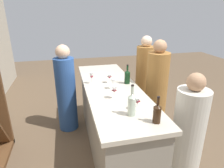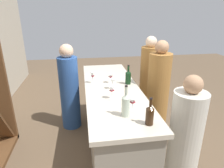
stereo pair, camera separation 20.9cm
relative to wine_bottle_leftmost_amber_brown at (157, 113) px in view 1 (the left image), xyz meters
The scene contains 14 objects.
ground_plane 1.49m from the wine_bottle_leftmost_amber_brown, 11.77° to the left, with size 12.00×12.00×0.00m, color brown.
bar_counter 1.17m from the wine_bottle_leftmost_amber_brown, 11.77° to the left, with size 2.37×0.75×0.99m.
wine_bottle_leftmost_amber_brown is the anchor object (origin of this frame).
wine_bottle_second_left_clear_pale 0.27m from the wine_bottle_leftmost_amber_brown, 44.28° to the left, with size 0.08×0.08×0.33m.
wine_bottle_center_dark_green 1.09m from the wine_bottle_leftmost_amber_brown, ahead, with size 0.08×0.08×0.28m.
wine_glass_near_left 0.31m from the wine_bottle_leftmost_amber_brown, 17.21° to the left, with size 0.08×0.08×0.14m.
wine_glass_near_center 1.19m from the wine_bottle_leftmost_amber_brown, ahead, with size 0.07×0.07×0.14m.
wine_glass_near_right 0.95m from the wine_bottle_leftmost_amber_brown, 12.61° to the left, with size 0.07×0.07×0.15m.
wine_glass_far_left 0.68m from the wine_bottle_leftmost_amber_brown, 22.74° to the left, with size 0.07×0.07×0.16m.
wine_glass_far_center 1.29m from the wine_bottle_leftmost_amber_brown, 20.88° to the left, with size 0.06×0.06×0.17m.
person_left_guest 1.18m from the wine_bottle_leftmost_amber_brown, 25.67° to the right, with size 0.42×0.42×1.62m.
person_center_guest 0.67m from the wine_bottle_leftmost_amber_brown, 73.61° to the right, with size 0.40×0.40×1.41m.
person_right_guest 1.86m from the wine_bottle_leftmost_amber_brown, 18.79° to the right, with size 0.38×0.38×1.58m.
person_server_behind 1.92m from the wine_bottle_leftmost_amber_brown, 26.58° to the left, with size 0.41×0.41×1.50m.
Camera 1 is at (-2.51, 0.60, 2.02)m, focal length 31.90 mm.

